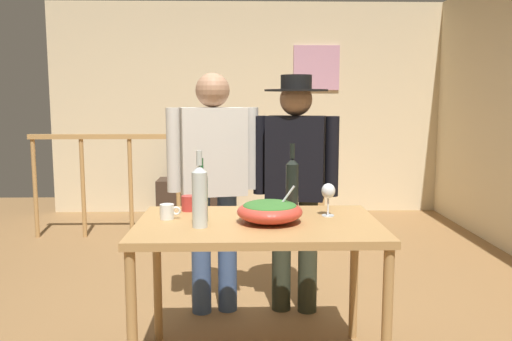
{
  "coord_description": "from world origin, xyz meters",
  "views": [
    {
      "loc": [
        -0.07,
        -3.53,
        1.45
      ],
      "look_at": [
        0.01,
        -0.42,
        1.03
      ],
      "focal_mm": 37.28,
      "sensor_mm": 36.0,
      "label": 1
    }
  ],
  "objects": [
    {
      "name": "wine_bottle_dark",
      "position": [
        0.21,
        -0.59,
        0.98
      ],
      "size": [
        0.07,
        0.07,
        0.39
      ],
      "color": "black",
      "rests_on": "serving_table"
    },
    {
      "name": "wine_bottle_green",
      "position": [
        -0.28,
        -0.81,
        0.96
      ],
      "size": [
        0.07,
        0.07,
        0.33
      ],
      "color": "#1E5628",
      "rests_on": "serving_table"
    },
    {
      "name": "ground_plane",
      "position": [
        0.0,
        0.0,
        0.0
      ],
      "size": [
        8.56,
        8.56,
        0.0
      ],
      "primitive_type": "plane",
      "color": "olive"
    },
    {
      "name": "flat_screen_tv",
      "position": [
        -0.66,
        2.91,
        0.7
      ],
      "size": [
        0.5,
        0.12,
        0.39
      ],
      "color": "black",
      "rests_on": "tv_console"
    },
    {
      "name": "person_standing_left",
      "position": [
        -0.26,
        -0.02,
        0.96
      ],
      "size": [
        0.6,
        0.3,
        1.62
      ],
      "rotation": [
        0.0,
        0.0,
        3.35
      ],
      "color": "#3D5684",
      "rests_on": "ground_plane"
    },
    {
      "name": "serving_table",
      "position": [
        0.01,
        -0.82,
        0.73
      ],
      "size": [
        1.26,
        0.82,
        0.82
      ],
      "color": "#B2844C",
      "rests_on": "ground_plane"
    },
    {
      "name": "person_standing_right",
      "position": [
        0.28,
        -0.02,
        0.95
      ],
      "size": [
        0.56,
        0.42,
        1.61
      ],
      "rotation": [
        0.0,
        0.0,
        2.93
      ],
      "color": "#2D3323",
      "rests_on": "ground_plane"
    },
    {
      "name": "framed_picture",
      "position": [
        0.86,
        3.23,
        1.84
      ],
      "size": [
        0.58,
        0.03,
        0.55
      ],
      "primitive_type": "cube",
      "color": "#CB91AC"
    },
    {
      "name": "back_wall",
      "position": [
        0.0,
        3.29,
        1.32
      ],
      "size": [
        4.97,
        0.1,
        2.64
      ],
      "primitive_type": "cube",
      "color": "beige",
      "rests_on": "ground_plane"
    },
    {
      "name": "salad_bowl",
      "position": [
        0.07,
        -0.85,
        0.88
      ],
      "size": [
        0.34,
        0.34,
        0.2
      ],
      "color": "#CC3D2D",
      "rests_on": "serving_table"
    },
    {
      "name": "wine_glass",
      "position": [
        0.4,
        -0.71,
        0.95
      ],
      "size": [
        0.08,
        0.08,
        0.18
      ],
      "color": "silver",
      "rests_on": "serving_table"
    },
    {
      "name": "mug_white",
      "position": [
        -0.47,
        -0.75,
        0.86
      ],
      "size": [
        0.11,
        0.08,
        0.08
      ],
      "color": "white",
      "rests_on": "serving_table"
    },
    {
      "name": "mug_red",
      "position": [
        -0.38,
        -0.55,
        0.86
      ],
      "size": [
        0.12,
        0.08,
        0.09
      ],
      "color": "#B7332D",
      "rests_on": "serving_table"
    },
    {
      "name": "stair_railing",
      "position": [
        -0.28,
        1.98,
        0.7
      ],
      "size": [
        3.07,
        0.1,
        1.14
      ],
      "color": "#B2844C",
      "rests_on": "ground_plane"
    },
    {
      "name": "wine_bottle_clear",
      "position": [
        -0.28,
        -0.94,
        0.98
      ],
      "size": [
        0.08,
        0.08,
        0.38
      ],
      "color": "silver",
      "rests_on": "serving_table"
    },
    {
      "name": "tv_console",
      "position": [
        -0.66,
        2.94,
        0.23
      ],
      "size": [
        0.9,
        0.4,
        0.47
      ],
      "primitive_type": "cube",
      "color": "#38281E",
      "rests_on": "ground_plane"
    }
  ]
}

